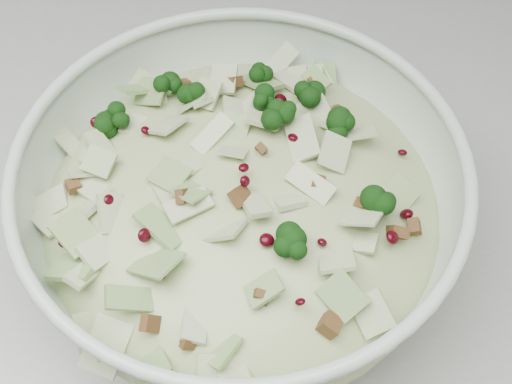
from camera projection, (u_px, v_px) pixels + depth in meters
counter at (34, 312)px, 1.03m from camera, size 3.60×0.60×0.90m
mixing_bowl at (242, 212)px, 0.51m from camera, size 0.37×0.37×0.12m
salad at (241, 196)px, 0.49m from camera, size 0.39×0.39×0.12m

